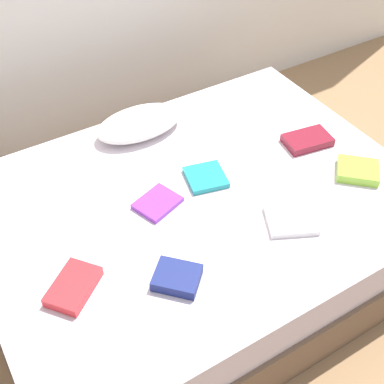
{
  "coord_description": "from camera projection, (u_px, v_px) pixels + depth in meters",
  "views": [
    {
      "loc": [
        -0.88,
        -1.41,
        2.12
      ],
      "look_at": [
        0.0,
        0.05,
        0.48
      ],
      "focal_mm": 47.8,
      "sensor_mm": 36.0,
      "label": 1
    }
  ],
  "objects": [
    {
      "name": "ground_plane",
      "position": [
        197.0,
        264.0,
        2.66
      ],
      "size": [
        8.0,
        8.0,
        0.0
      ],
      "primitive_type": "plane",
      "color": "#93704C"
    },
    {
      "name": "bed",
      "position": [
        197.0,
        232.0,
        2.49
      ],
      "size": [
        2.0,
        1.5,
        0.5
      ],
      "color": "brown",
      "rests_on": "ground"
    },
    {
      "name": "pillow",
      "position": [
        139.0,
        123.0,
        2.62
      ],
      "size": [
        0.46,
        0.26,
        0.11
      ],
      "primitive_type": "ellipsoid",
      "color": "white",
      "rests_on": "bed"
    },
    {
      "name": "textbook_purple",
      "position": [
        157.0,
        203.0,
        2.27
      ],
      "size": [
        0.23,
        0.2,
        0.02
      ],
      "primitive_type": "cube",
      "rotation": [
        0.0,
        0.0,
        0.33
      ],
      "color": "purple",
      "rests_on": "bed"
    },
    {
      "name": "textbook_lime",
      "position": [
        358.0,
        171.0,
        2.41
      ],
      "size": [
        0.25,
        0.25,
        0.04
      ],
      "primitive_type": "cube",
      "rotation": [
        0.0,
        0.0,
        -0.76
      ],
      "color": "#8CC638",
      "rests_on": "bed"
    },
    {
      "name": "textbook_red",
      "position": [
        73.0,
        287.0,
        1.93
      ],
      "size": [
        0.26,
        0.24,
        0.04
      ],
      "primitive_type": "cube",
      "rotation": [
        0.0,
        0.0,
        0.67
      ],
      "color": "red",
      "rests_on": "bed"
    },
    {
      "name": "textbook_maroon",
      "position": [
        307.0,
        140.0,
        2.58
      ],
      "size": [
        0.25,
        0.18,
        0.04
      ],
      "primitive_type": "cube",
      "rotation": [
        0.0,
        0.0,
        -0.16
      ],
      "color": "maroon",
      "rests_on": "bed"
    },
    {
      "name": "textbook_navy",
      "position": [
        177.0,
        278.0,
        1.96
      ],
      "size": [
        0.22,
        0.22,
        0.05
      ],
      "primitive_type": "cube",
      "rotation": [
        0.0,
        0.0,
        -0.8
      ],
      "color": "navy",
      "rests_on": "bed"
    },
    {
      "name": "textbook_white",
      "position": [
        291.0,
        220.0,
        2.19
      ],
      "size": [
        0.27,
        0.25,
        0.03
      ],
      "primitive_type": "cube",
      "rotation": [
        0.0,
        0.0,
        -0.45
      ],
      "color": "white",
      "rests_on": "bed"
    },
    {
      "name": "textbook_teal",
      "position": [
        206.0,
        177.0,
        2.39
      ],
      "size": [
        0.21,
        0.22,
        0.03
      ],
      "primitive_type": "cube",
      "rotation": [
        0.0,
        0.0,
        -0.24
      ],
      "color": "teal",
      "rests_on": "bed"
    }
  ]
}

